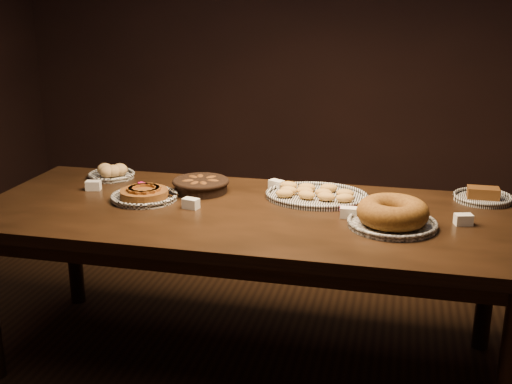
% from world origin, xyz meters
% --- Properties ---
extents(ground, '(5.00, 5.00, 0.00)m').
position_xyz_m(ground, '(0.00, 0.00, 0.00)').
color(ground, black).
rests_on(ground, ground).
extents(buffet_table, '(2.40, 1.00, 0.75)m').
position_xyz_m(buffet_table, '(0.00, 0.00, 0.68)').
color(buffet_table, black).
rests_on(buffet_table, ground).
extents(apple_tart_plate, '(0.31, 0.31, 0.06)m').
position_xyz_m(apple_tart_plate, '(-0.50, 0.04, 0.77)').
color(apple_tart_plate, white).
rests_on(apple_tart_plate, buffet_table).
extents(madeleine_platter, '(0.47, 0.38, 0.05)m').
position_xyz_m(madeleine_platter, '(0.27, 0.24, 0.77)').
color(madeleine_platter, black).
rests_on(madeleine_platter, buffet_table).
extents(bundt_cake_plate, '(0.42, 0.39, 0.11)m').
position_xyz_m(bundt_cake_plate, '(0.62, -0.07, 0.80)').
color(bundt_cake_plate, black).
rests_on(bundt_cake_plate, buffet_table).
extents(croissant_basket, '(0.32, 0.32, 0.07)m').
position_xyz_m(croissant_basket, '(-0.28, 0.21, 0.79)').
color(croissant_basket, black).
rests_on(croissant_basket, buffet_table).
extents(bread_roll_plate, '(0.24, 0.24, 0.08)m').
position_xyz_m(bread_roll_plate, '(-0.80, 0.34, 0.78)').
color(bread_roll_plate, white).
rests_on(bread_roll_plate, buffet_table).
extents(loaf_plate, '(0.27, 0.27, 0.06)m').
position_xyz_m(loaf_plate, '(1.02, 0.38, 0.77)').
color(loaf_plate, black).
rests_on(loaf_plate, buffet_table).
extents(tent_cards, '(1.79, 0.44, 0.04)m').
position_xyz_m(tent_cards, '(0.07, 0.09, 0.77)').
color(tent_cards, white).
rests_on(tent_cards, buffet_table).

